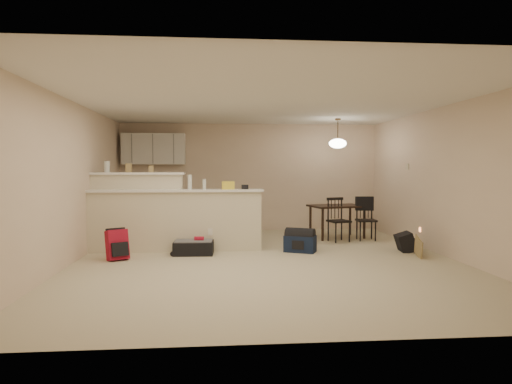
{
  "coord_description": "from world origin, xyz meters",
  "views": [
    {
      "loc": [
        -0.78,
        -7.2,
        1.47
      ],
      "look_at": [
        -0.1,
        0.7,
        1.05
      ],
      "focal_mm": 32.0,
      "sensor_mm": 36.0,
      "label": 1
    }
  ],
  "objects": [
    {
      "name": "bottle_b",
      "position": [
        -1.0,
        0.9,
        1.18
      ],
      "size": [
        0.06,
        0.06,
        0.18
      ],
      "primitive_type": "cylinder",
      "color": "silver",
      "rests_on": "breakfast_bar"
    },
    {
      "name": "suitcase",
      "position": [
        -1.18,
        0.55,
        0.11
      ],
      "size": [
        0.68,
        0.46,
        0.22
      ],
      "primitive_type": "cube",
      "rotation": [
        0.0,
        0.0,
        -0.05
      ],
      "color": "black",
      "rests_on": "ground"
    },
    {
      "name": "dining_chair_far",
      "position": [
        2.24,
        1.79,
        0.43
      ],
      "size": [
        0.4,
        0.38,
        0.86
      ],
      "primitive_type": null,
      "rotation": [
        0.0,
        0.0,
        -0.07
      ],
      "color": "black",
      "rests_on": "ground"
    },
    {
      "name": "bag_lump",
      "position": [
        -0.58,
        0.9,
        1.16
      ],
      "size": [
        0.22,
        0.18,
        0.14
      ],
      "primitive_type": "cube",
      "color": "#9E8451",
      "rests_on": "breakfast_bar"
    },
    {
      "name": "bottle_a",
      "position": [
        -1.26,
        0.9,
        1.22
      ],
      "size": [
        0.07,
        0.07,
        0.26
      ],
      "primitive_type": "cylinder",
      "color": "silver",
      "rests_on": "breakfast_bar"
    },
    {
      "name": "breakfast_bar",
      "position": [
        -1.76,
        0.98,
        0.61
      ],
      "size": [
        3.08,
        0.58,
        1.39
      ],
      "color": "beige",
      "rests_on": "ground"
    },
    {
      "name": "navy_duffel",
      "position": [
        0.67,
        0.61,
        0.14
      ],
      "size": [
        0.6,
        0.49,
        0.29
      ],
      "primitive_type": "cube",
      "rotation": [
        0.0,
        0.0,
        -0.44
      ],
      "color": "#111C36",
      "rests_on": "ground"
    },
    {
      "name": "black_daypack",
      "position": [
        2.52,
        0.5,
        0.16
      ],
      "size": [
        0.3,
        0.39,
        0.32
      ],
      "primitive_type": "cube",
      "rotation": [
        0.0,
        0.0,
        1.44
      ],
      "color": "black",
      "rests_on": "ground"
    },
    {
      "name": "upper_cabinets",
      "position": [
        -2.2,
        3.32,
        1.9
      ],
      "size": [
        1.4,
        0.34,
        0.7
      ],
      "primitive_type": "cube",
      "color": "white",
      "rests_on": "room"
    },
    {
      "name": "pendant_lamp",
      "position": [
        1.74,
        2.16,
        1.99
      ],
      "size": [
        0.36,
        0.36,
        0.62
      ],
      "color": "brown",
      "rests_on": "room"
    },
    {
      "name": "room",
      "position": [
        0.0,
        0.0,
        1.25
      ],
      "size": [
        7.0,
        7.02,
        2.5
      ],
      "color": "beige",
      "rests_on": "ground"
    },
    {
      "name": "small_box",
      "position": [
        -1.95,
        1.12,
        1.45
      ],
      "size": [
        0.08,
        0.06,
        0.12
      ],
      "primitive_type": "cube",
      "color": "#9E8451",
      "rests_on": "breakfast_bar"
    },
    {
      "name": "cereal_box",
      "position": [
        -2.35,
        1.12,
        1.47
      ],
      "size": [
        0.1,
        0.07,
        0.16
      ],
      "primitive_type": "cube",
      "color": "#9E8451",
      "rests_on": "breakfast_bar"
    },
    {
      "name": "dining_table",
      "position": [
        1.74,
        2.16,
        0.61
      ],
      "size": [
        1.24,
        0.96,
        0.69
      ],
      "rotation": [
        0.0,
        0.0,
        0.23
      ],
      "color": "black",
      "rests_on": "ground"
    },
    {
      "name": "cardboard_sheet",
      "position": [
        2.53,
        -0.01,
        0.16
      ],
      "size": [
        0.09,
        0.42,
        0.32
      ],
      "primitive_type": "cube",
      "rotation": [
        0.0,
        0.0,
        1.4
      ],
      "color": "#9E8451",
      "rests_on": "ground"
    },
    {
      "name": "dining_chair_near",
      "position": [
        1.64,
        1.65,
        0.44
      ],
      "size": [
        0.47,
        0.46,
        0.88
      ],
      "primitive_type": null,
      "rotation": [
        0.0,
        0.0,
        0.28
      ],
      "color": "black",
      "rests_on": "ground"
    },
    {
      "name": "kitchen_counter",
      "position": [
        -2.0,
        3.19,
        0.45
      ],
      "size": [
        1.8,
        0.6,
        0.9
      ],
      "primitive_type": "cube",
      "color": "white",
      "rests_on": "ground"
    },
    {
      "name": "thermostat",
      "position": [
        2.98,
        1.55,
        1.5
      ],
      "size": [
        0.02,
        0.12,
        0.12
      ],
      "primitive_type": "cube",
      "color": "beige",
      "rests_on": "room"
    },
    {
      "name": "red_backpack",
      "position": [
        -2.37,
        0.18,
        0.24
      ],
      "size": [
        0.38,
        0.33,
        0.48
      ],
      "primitive_type": "cube",
      "rotation": [
        0.0,
        0.0,
        0.53
      ],
      "color": "#A51229",
      "rests_on": "ground"
    },
    {
      "name": "pouch",
      "position": [
        -0.28,
        0.9,
        1.13
      ],
      "size": [
        0.12,
        0.1,
        0.08
      ],
      "primitive_type": "cube",
      "color": "#9E8451",
      "rests_on": "breakfast_bar"
    },
    {
      "name": "jar",
      "position": [
        -2.73,
        1.12,
        1.49
      ],
      "size": [
        0.1,
        0.1,
        0.2
      ],
      "primitive_type": "cylinder",
      "color": "silver",
      "rests_on": "breakfast_bar"
    }
  ]
}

